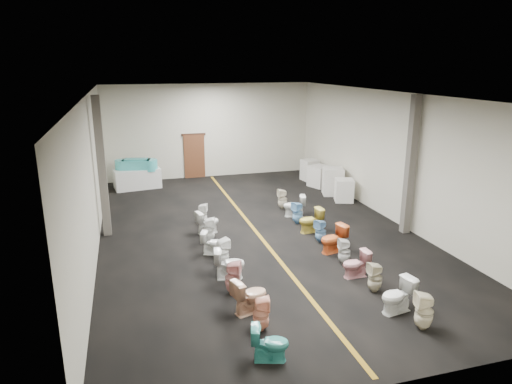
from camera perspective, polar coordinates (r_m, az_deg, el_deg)
floor at (r=15.38m, az=-0.11°, el=-4.84°), size 16.00×16.00×0.00m
ceiling at (r=14.42m, az=-0.12°, el=12.14°), size 16.00×16.00×0.00m
wall_back at (r=22.42m, az=-5.81°, el=7.60°), size 10.00×0.00×10.00m
wall_front at (r=7.74m, az=16.66°, el=-9.14°), size 10.00×0.00×10.00m
wall_left at (r=14.23m, az=-19.86°, el=1.97°), size 0.00×16.00×16.00m
wall_right at (r=16.79m, az=16.57°, el=4.26°), size 0.00×16.00×16.00m
aisle_stripe at (r=15.38m, az=-0.11°, el=-4.82°), size 0.12×15.60×0.01m
back_door at (r=22.43m, az=-7.71°, el=4.43°), size 1.00×0.10×2.10m
door_frame at (r=22.26m, az=-7.81°, el=7.14°), size 1.15×0.08×0.10m
column_left at (r=15.19m, az=-18.72°, el=2.91°), size 0.25×0.25×4.50m
column_right at (r=15.43m, az=18.74°, el=3.10°), size 0.25×0.25×4.50m
display_table at (r=21.11m, az=-14.62°, el=1.65°), size 2.11×1.28×0.88m
bathtub at (r=20.97m, az=-14.73°, el=3.31°), size 1.83×0.91×0.55m
appliance_crate_a at (r=18.81m, az=10.94°, el=0.21°), size 0.91×0.91×0.91m
appliance_crate_b at (r=19.68m, az=9.60°, el=1.32°), size 1.04×1.04×1.14m
appliance_crate_c at (r=20.91m, az=7.98°, el=1.97°), size 1.11×1.11×0.95m
appliance_crate_d at (r=21.95m, az=6.74°, el=2.74°), size 0.80×0.80×0.99m
toilet_left_0 at (r=9.02m, az=1.75°, el=-18.36°), size 0.80×0.59×0.72m
toilet_left_1 at (r=9.85m, az=0.64°, el=-15.00°), size 0.41×0.41×0.76m
toilet_left_2 at (r=10.46m, az=-0.78°, el=-12.79°), size 0.92×0.68×0.83m
toilet_left_3 at (r=11.24m, az=-2.92°, el=-10.64°), size 0.50×0.50×0.84m
toilet_left_4 at (r=12.00m, az=-3.35°, el=-8.94°), size 0.86×0.59×0.81m
toilet_left_5 at (r=12.73m, az=-4.23°, el=-7.51°), size 0.45×0.45×0.79m
toilet_left_6 at (r=13.49m, az=-5.40°, el=-6.36°), size 0.78×0.62×0.69m
toilet_left_7 at (r=14.37m, az=-5.91°, el=-4.75°), size 0.43×0.43×0.80m
toilet_left_8 at (r=15.11m, az=-6.08°, el=-3.75°), size 0.84×0.59×0.77m
toilet_left_9 at (r=16.00m, az=-6.73°, el=-2.73°), size 0.43×0.43×0.73m
toilet_right_0 at (r=10.47m, az=20.27°, el=-13.80°), size 0.47×0.46×0.84m
toilet_right_1 at (r=10.94m, az=17.27°, el=-12.28°), size 0.86×0.58×0.81m
toilet_right_2 at (r=11.69m, az=14.66°, el=-10.30°), size 0.36×0.35×0.76m
toilet_right_3 at (r=12.34m, az=12.37°, el=-8.79°), size 0.72×0.42×0.73m
toilet_right_4 at (r=13.04m, az=10.99°, el=-7.30°), size 0.39×0.39×0.74m
toilet_right_5 at (r=13.73m, az=9.64°, el=-5.82°), size 0.90×0.64×0.83m
toilet_right_6 at (r=14.42m, az=8.08°, el=-4.85°), size 0.45×0.44×0.75m
toilet_right_7 at (r=15.21m, az=6.86°, el=-3.55°), size 0.83×0.51×0.82m
toilet_right_8 at (r=15.98m, az=5.21°, el=-2.60°), size 0.46×0.45×0.79m
toilet_right_9 at (r=16.71m, az=4.81°, el=-1.73°), size 0.88×0.65×0.81m
toilet_right_10 at (r=17.55m, az=3.33°, el=-0.87°), size 0.37×0.36×0.79m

